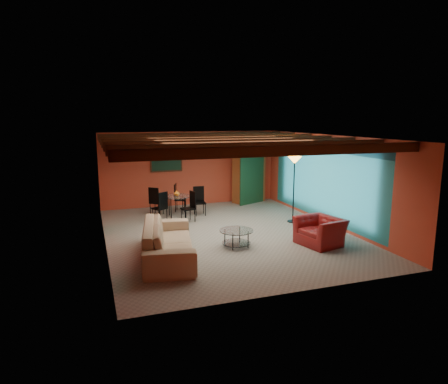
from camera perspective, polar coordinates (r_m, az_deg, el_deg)
name	(u,v)px	position (r m, az deg, el deg)	size (l,w,h in m)	color
room	(225,149)	(10.86, 0.15, 6.21)	(6.52, 8.01, 2.71)	gray
sofa	(168,241)	(9.31, -7.99, -6.92)	(2.81, 1.10, 0.82)	tan
armchair	(320,231)	(10.45, 13.66, -5.49)	(1.08, 0.95, 0.70)	maroon
coffee_table	(236,238)	(10.04, 1.79, -6.64)	(0.86, 0.86, 0.44)	silver
dining_table	(177,202)	(13.03, -6.78, -1.48)	(1.84, 1.84, 0.96)	silver
armoire	(249,175)	(15.12, 3.60, 2.49)	(1.20, 0.59, 2.11)	brown
floor_lamp	(294,189)	(12.37, 9.98, 0.36)	(0.42, 0.42, 2.05)	black
ceiling_fan	(226,149)	(10.76, 0.35, 6.16)	(1.50, 1.50, 0.44)	#472614
painting	(166,161)	(14.41, -8.28, 4.37)	(1.05, 0.03, 0.65)	black
potted_plant	(249,141)	(14.99, 3.65, 7.34)	(0.41, 0.35, 0.45)	#26661E
vase	(177,185)	(12.92, -6.83, 1.02)	(0.19, 0.19, 0.20)	orange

